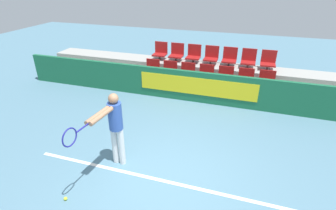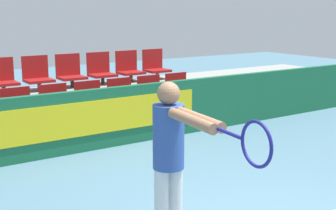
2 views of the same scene
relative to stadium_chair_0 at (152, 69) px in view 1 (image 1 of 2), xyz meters
name	(u,v)px [view 1 (image 1 of 2)]	position (x,y,z in m)	size (l,w,h in m)	color
ground_plane	(162,183)	(1.90, -4.47, -0.68)	(30.00, 30.00, 0.00)	slate
court_baseline	(163,181)	(1.90, -4.40, -0.68)	(5.77, 0.08, 0.01)	white
barrier_wall	(202,88)	(1.90, -0.65, -0.18)	(12.70, 0.14, 1.00)	#19603D
bleacher_tier_front	(204,90)	(1.90, -0.12, -0.48)	(12.30, 0.88, 0.41)	#9E9E99
bleacher_tier_middle	(209,75)	(1.90, 0.76, -0.27)	(12.30, 0.88, 0.82)	#9E9E99
stadium_chair_0	(152,69)	(0.00, 0.00, 0.00)	(0.48, 0.42, 0.62)	#333333
stadium_chair_1	(169,71)	(0.63, 0.00, 0.00)	(0.48, 0.42, 0.62)	#333333
stadium_chair_2	(187,73)	(1.27, 0.00, 0.00)	(0.48, 0.42, 0.62)	#333333
stadium_chair_3	(206,75)	(1.90, 0.00, 0.00)	(0.48, 0.42, 0.62)	#333333
stadium_chair_4	(225,77)	(2.54, 0.00, 0.00)	(0.48, 0.42, 0.62)	#333333
stadium_chair_5	(245,80)	(3.17, 0.00, 0.00)	(0.48, 0.42, 0.62)	#333333
stadium_chair_6	(266,82)	(3.81, 0.00, 0.00)	(0.48, 0.42, 0.62)	#333333
stadium_chair_7	(160,52)	(0.00, 0.88, 0.41)	(0.48, 0.42, 0.62)	#333333
stadium_chair_8	(177,53)	(0.63, 0.88, 0.41)	(0.48, 0.42, 0.62)	#333333
stadium_chair_9	(194,54)	(1.27, 0.88, 0.41)	(0.48, 0.42, 0.62)	#333333
stadium_chair_10	(211,56)	(1.90, 0.88, 0.41)	(0.48, 0.42, 0.62)	#333333
stadium_chair_11	(230,58)	(2.54, 0.88, 0.41)	(0.48, 0.42, 0.62)	#333333
stadium_chair_12	(249,59)	(3.17, 0.88, 0.41)	(0.48, 0.42, 0.62)	#333333
stadium_chair_13	(268,61)	(3.81, 0.88, 0.41)	(0.48, 0.42, 0.62)	#333333
tennis_player	(114,125)	(0.80, -4.22, 0.33)	(0.30, 1.52, 1.65)	silver
tennis_ball	(65,199)	(0.36, -5.41, -0.65)	(0.07, 0.07, 0.07)	#CCDB33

